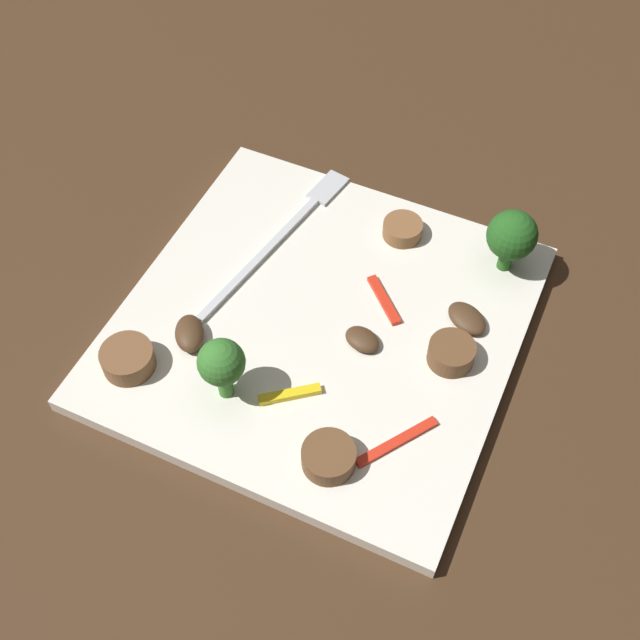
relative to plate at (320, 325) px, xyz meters
name	(u,v)px	position (x,y,z in m)	size (l,w,h in m)	color
ground_plane	(320,330)	(0.00, 0.00, -0.01)	(1.40, 1.40, 0.00)	#422B19
plate	(320,325)	(0.00, 0.00, 0.00)	(0.27, 0.27, 0.01)	white
fork	(285,232)	(0.06, 0.06, 0.01)	(0.18, 0.04, 0.00)	silver
broccoli_floret_0	(222,364)	(-0.08, 0.03, 0.04)	(0.03, 0.03, 0.05)	#408630
broccoli_floret_1	(512,236)	(0.10, -0.10, 0.04)	(0.04, 0.04, 0.05)	#296420
sausage_slice_0	(128,359)	(-0.09, 0.10, 0.01)	(0.04, 0.04, 0.02)	brown
sausage_slice_1	(329,457)	(-0.10, -0.05, 0.01)	(0.03, 0.03, 0.01)	brown
sausage_slice_2	(451,353)	(0.01, -0.09, 0.01)	(0.03, 0.03, 0.02)	brown
sausage_slice_3	(403,229)	(0.10, -0.02, 0.01)	(0.03, 0.03, 0.01)	brown
mushroom_0	(362,339)	(-0.01, -0.03, 0.01)	(0.03, 0.02, 0.01)	#4C331E
mushroom_1	(467,318)	(0.04, -0.09, 0.01)	(0.03, 0.02, 0.01)	#4C331E
mushroom_2	(190,333)	(-0.05, 0.07, 0.01)	(0.03, 0.02, 0.01)	#4C331E
pepper_strip_0	(290,394)	(-0.06, -0.01, 0.01)	(0.04, 0.01, 0.00)	yellow
pepper_strip_1	(397,442)	(-0.07, -0.08, 0.01)	(0.06, 0.01, 0.00)	red
pepper_strip_2	(384,300)	(0.03, -0.03, 0.01)	(0.04, 0.01, 0.00)	red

